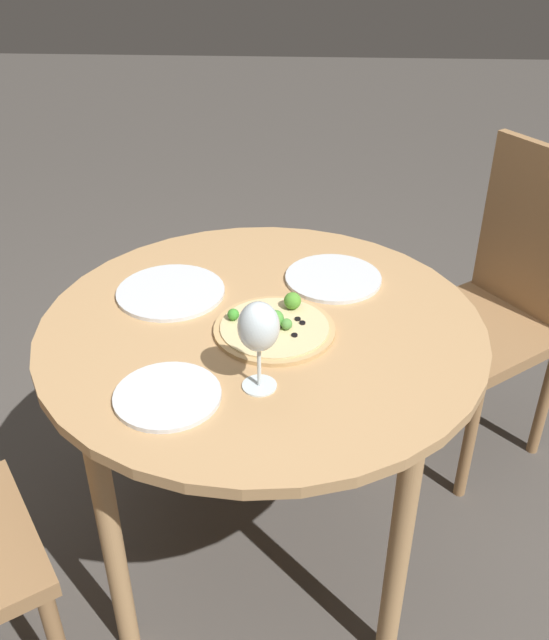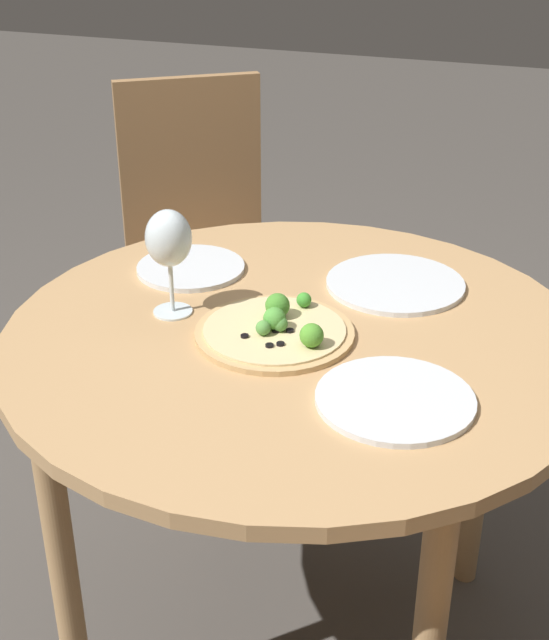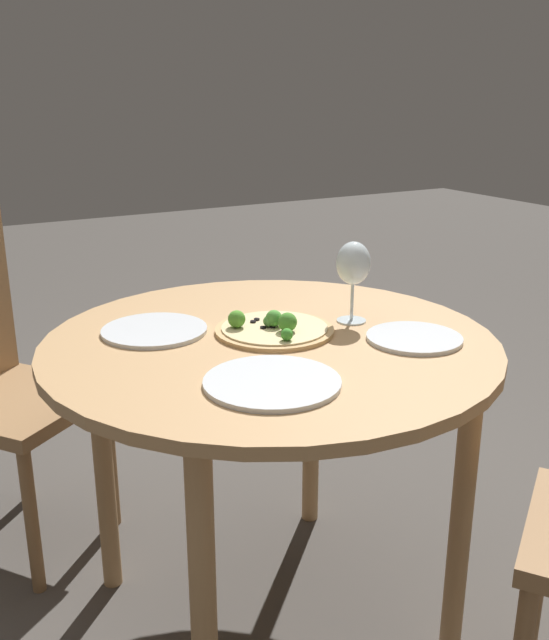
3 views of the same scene
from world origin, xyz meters
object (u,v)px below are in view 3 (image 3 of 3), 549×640
at_px(plate_far, 272,382).
at_px(plate_side, 154,330).
at_px(wine_glass, 353,265).
at_px(pizza, 273,328).
at_px(plate_near, 414,338).

relative_size(plate_far, plate_side, 1.09).
bearing_deg(wine_glass, plate_side, 70.47).
bearing_deg(plate_far, wine_glass, -55.69).
relative_size(pizza, wine_glass, 1.40).
xyz_separation_m(wine_glass, plate_side, (0.16, 0.44, -0.13)).
height_order(wine_glass, plate_far, wine_glass).
xyz_separation_m(plate_near, plate_side, (0.34, 0.49, 0.00)).
relative_size(plate_near, plate_side, 0.88).
distance_m(wine_glass, plate_far, 0.45).
bearing_deg(plate_side, plate_near, -124.57).
xyz_separation_m(pizza, plate_far, (-0.26, 0.15, -0.01)).
xyz_separation_m(pizza, plate_side, (0.14, 0.24, -0.01)).
bearing_deg(pizza, wine_glass, -95.22).
bearing_deg(plate_far, plate_side, 12.50).
relative_size(wine_glass, plate_far, 0.74).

